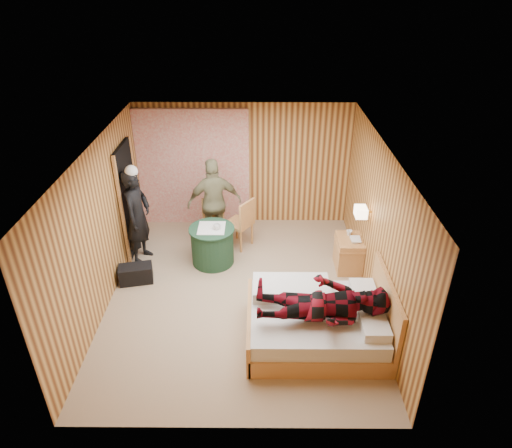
{
  "coord_description": "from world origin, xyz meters",
  "views": [
    {
      "loc": [
        0.29,
        -5.95,
        4.72
      ],
      "look_at": [
        0.25,
        0.48,
        1.05
      ],
      "focal_mm": 32.0,
      "sensor_mm": 36.0,
      "label": 1
    }
  ],
  "objects_px": {
    "round_table": "(212,245)",
    "man_on_bed": "(324,296)",
    "duffel_bag": "(136,274)",
    "man_at_table": "(214,203)",
    "nightstand": "(349,253)",
    "wall_lamp": "(361,212)",
    "chair_near": "(242,220)",
    "bed": "(317,322)",
    "chair_far": "(214,219)",
    "woman_standing": "(138,217)"
  },
  "relations": [
    {
      "from": "wall_lamp",
      "to": "woman_standing",
      "type": "bearing_deg",
      "value": 171.24
    },
    {
      "from": "round_table",
      "to": "man_at_table",
      "type": "bearing_deg",
      "value": 90.0
    },
    {
      "from": "nightstand",
      "to": "man_at_table",
      "type": "distance_m",
      "value": 2.61
    },
    {
      "from": "nightstand",
      "to": "round_table",
      "type": "height_order",
      "value": "round_table"
    },
    {
      "from": "wall_lamp",
      "to": "duffel_bag",
      "type": "distance_m",
      "value": 3.88
    },
    {
      "from": "nightstand",
      "to": "wall_lamp",
      "type": "bearing_deg",
      "value": -82.28
    },
    {
      "from": "bed",
      "to": "man_at_table",
      "type": "height_order",
      "value": "man_at_table"
    },
    {
      "from": "wall_lamp",
      "to": "chair_near",
      "type": "relative_size",
      "value": 0.26
    },
    {
      "from": "wall_lamp",
      "to": "chair_far",
      "type": "relative_size",
      "value": 0.28
    },
    {
      "from": "chair_near",
      "to": "bed",
      "type": "bearing_deg",
      "value": 59.0
    },
    {
      "from": "chair_near",
      "to": "woman_standing",
      "type": "height_order",
      "value": "woman_standing"
    },
    {
      "from": "duffel_bag",
      "to": "chair_far",
      "type": "bearing_deg",
      "value": 33.2
    },
    {
      "from": "duffel_bag",
      "to": "man_on_bed",
      "type": "xyz_separation_m",
      "value": [
        2.94,
        -1.56,
        0.79
      ]
    },
    {
      "from": "nightstand",
      "to": "duffel_bag",
      "type": "xyz_separation_m",
      "value": [
        -3.67,
        -0.44,
        -0.15
      ]
    },
    {
      "from": "duffel_bag",
      "to": "man_at_table",
      "type": "height_order",
      "value": "man_at_table"
    },
    {
      "from": "bed",
      "to": "woman_standing",
      "type": "xyz_separation_m",
      "value": [
        -2.95,
        2.03,
        0.58
      ]
    },
    {
      "from": "nightstand",
      "to": "chair_far",
      "type": "xyz_separation_m",
      "value": [
        -2.43,
        0.81,
        0.23
      ]
    },
    {
      "from": "wall_lamp",
      "to": "bed",
      "type": "distance_m",
      "value": 1.94
    },
    {
      "from": "bed",
      "to": "man_on_bed",
      "type": "height_order",
      "value": "man_on_bed"
    },
    {
      "from": "wall_lamp",
      "to": "woman_standing",
      "type": "relative_size",
      "value": 0.15
    },
    {
      "from": "bed",
      "to": "round_table",
      "type": "height_order",
      "value": "bed"
    },
    {
      "from": "nightstand",
      "to": "chair_far",
      "type": "relative_size",
      "value": 0.66
    },
    {
      "from": "duffel_bag",
      "to": "woman_standing",
      "type": "xyz_separation_m",
      "value": [
        -0.04,
        0.7,
        0.73
      ]
    },
    {
      "from": "chair_far",
      "to": "round_table",
      "type": "bearing_deg",
      "value": -101.16
    },
    {
      "from": "bed",
      "to": "duffel_bag",
      "type": "height_order",
      "value": "bed"
    },
    {
      "from": "duffel_bag",
      "to": "man_on_bed",
      "type": "height_order",
      "value": "man_on_bed"
    },
    {
      "from": "chair_near",
      "to": "woman_standing",
      "type": "distance_m",
      "value": 1.89
    },
    {
      "from": "round_table",
      "to": "woman_standing",
      "type": "relative_size",
      "value": 0.46
    },
    {
      "from": "nightstand",
      "to": "round_table",
      "type": "xyz_separation_m",
      "value": [
        -2.41,
        0.16,
        0.05
      ]
    },
    {
      "from": "nightstand",
      "to": "round_table",
      "type": "bearing_deg",
      "value": 176.13
    },
    {
      "from": "round_table",
      "to": "chair_far",
      "type": "xyz_separation_m",
      "value": [
        -0.02,
        0.64,
        0.18
      ]
    },
    {
      "from": "bed",
      "to": "man_at_table",
      "type": "bearing_deg",
      "value": 122.41
    },
    {
      "from": "chair_near",
      "to": "nightstand",
      "type": "bearing_deg",
      "value": 104.12
    },
    {
      "from": "wall_lamp",
      "to": "man_on_bed",
      "type": "xyz_separation_m",
      "value": [
        -0.77,
        -1.68,
        -0.36
      ]
    },
    {
      "from": "duffel_bag",
      "to": "man_at_table",
      "type": "bearing_deg",
      "value": 33.53
    },
    {
      "from": "round_table",
      "to": "wall_lamp",
      "type": "bearing_deg",
      "value": -11.11
    },
    {
      "from": "duffel_bag",
      "to": "man_on_bed",
      "type": "distance_m",
      "value": 3.42
    },
    {
      "from": "chair_far",
      "to": "man_at_table",
      "type": "height_order",
      "value": "man_at_table"
    },
    {
      "from": "man_at_table",
      "to": "man_on_bed",
      "type": "xyz_separation_m",
      "value": [
        1.68,
        -2.84,
        0.08
      ]
    },
    {
      "from": "chair_near",
      "to": "man_on_bed",
      "type": "distance_m",
      "value": 2.95
    },
    {
      "from": "round_table",
      "to": "man_on_bed",
      "type": "relative_size",
      "value": 0.46
    },
    {
      "from": "chair_near",
      "to": "duffel_bag",
      "type": "xyz_separation_m",
      "value": [
        -1.77,
        -1.13,
        -0.42
      ]
    },
    {
      "from": "bed",
      "to": "duffel_bag",
      "type": "xyz_separation_m",
      "value": [
        -2.91,
        1.33,
        -0.14
      ]
    },
    {
      "from": "wall_lamp",
      "to": "chair_near",
      "type": "height_order",
      "value": "wall_lamp"
    },
    {
      "from": "chair_far",
      "to": "chair_near",
      "type": "distance_m",
      "value": 0.55
    },
    {
      "from": "nightstand",
      "to": "woman_standing",
      "type": "bearing_deg",
      "value": 176.01
    },
    {
      "from": "woman_standing",
      "to": "man_on_bed",
      "type": "xyz_separation_m",
      "value": [
        2.97,
        -2.26,
        0.06
      ]
    },
    {
      "from": "nightstand",
      "to": "man_on_bed",
      "type": "height_order",
      "value": "man_on_bed"
    },
    {
      "from": "bed",
      "to": "duffel_bag",
      "type": "distance_m",
      "value": 3.21
    },
    {
      "from": "woman_standing",
      "to": "bed",
      "type": "bearing_deg",
      "value": -113.15
    }
  ]
}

